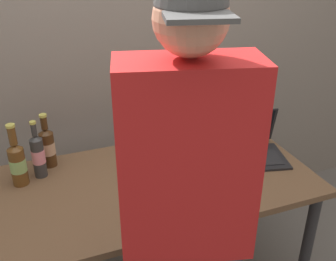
{
  "coord_description": "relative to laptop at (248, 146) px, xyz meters",
  "views": [
    {
      "loc": [
        -0.49,
        -1.49,
        1.8
      ],
      "look_at": [
        0.08,
        0.0,
        0.99
      ],
      "focal_mm": 42.16,
      "sensor_mm": 36.0,
      "label": 1
    }
  ],
  "objects": [
    {
      "name": "beer_bottle_brown",
      "position": [
        -0.99,
        0.26,
        0.06
      ],
      "size": [
        0.07,
        0.07,
        0.28
      ],
      "color": "#472B14",
      "rests_on": "desk"
    },
    {
      "name": "beer_bottle_amber",
      "position": [
        -1.14,
        0.14,
        0.07
      ],
      "size": [
        0.07,
        0.07,
        0.31
      ],
      "color": "brown",
      "rests_on": "desk"
    },
    {
      "name": "beer_bottle_dark",
      "position": [
        -1.04,
        0.17,
        0.07
      ],
      "size": [
        0.06,
        0.06,
        0.29
      ],
      "color": "#333333",
      "rests_on": "desk"
    },
    {
      "name": "laptop",
      "position": [
        0.0,
        0.0,
        0.0
      ],
      "size": [
        0.41,
        0.38,
        0.22
      ],
      "color": "black",
      "rests_on": "desk"
    },
    {
      "name": "person_figure",
      "position": [
        -0.64,
        -0.66,
        0.11
      ],
      "size": [
        0.43,
        0.32,
        1.73
      ],
      "color": "#2D3347",
      "rests_on": "ground"
    },
    {
      "name": "desk",
      "position": [
        -0.56,
        -0.06,
        -0.13
      ],
      "size": [
        1.54,
        0.79,
        0.74
      ],
      "color": "brown",
      "rests_on": "ground"
    },
    {
      "name": "back_wall",
      "position": [
        -0.56,
        0.65,
        0.52
      ],
      "size": [
        6.0,
        0.1,
        2.6
      ],
      "primitive_type": "cube",
      "color": "gray",
      "rests_on": "ground"
    }
  ]
}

